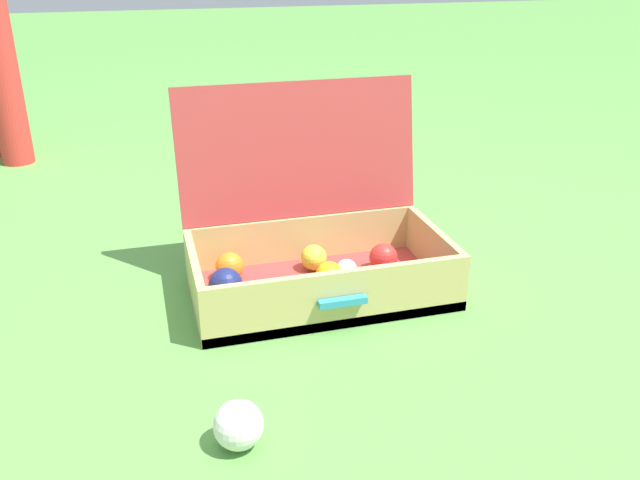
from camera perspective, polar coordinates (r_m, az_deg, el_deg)
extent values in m
plane|color=#569342|center=(1.62, 0.46, -5.39)|extent=(16.00, 16.00, 0.00)
cube|color=#B23838|center=(1.66, 0.00, -4.24)|extent=(0.62, 0.35, 0.03)
cube|color=tan|center=(1.58, -10.58, -3.70)|extent=(0.02, 0.35, 0.14)
cube|color=tan|center=(1.73, 9.67, -1.19)|extent=(0.02, 0.35, 0.14)
cube|color=tan|center=(1.49, 1.71, -5.13)|extent=(0.59, 0.02, 0.14)
cube|color=tan|center=(1.77, -1.43, -0.15)|extent=(0.59, 0.02, 0.14)
cube|color=#B23838|center=(1.73, -1.85, 7.69)|extent=(0.62, 0.08, 0.34)
cube|color=teal|center=(1.47, 1.95, -5.29)|extent=(0.11, 0.02, 0.02)
sphere|color=blue|center=(1.63, 4.84, -3.43)|extent=(0.05, 0.05, 0.05)
sphere|color=navy|center=(1.61, 8.26, -3.97)|extent=(0.05, 0.05, 0.05)
sphere|color=yellow|center=(1.63, 0.79, -3.00)|extent=(0.07, 0.07, 0.07)
sphere|color=navy|center=(1.58, -8.06, -3.81)|extent=(0.08, 0.08, 0.08)
sphere|color=red|center=(1.55, 0.92, -4.63)|extent=(0.06, 0.06, 0.06)
sphere|color=white|center=(1.67, 2.28, -2.56)|extent=(0.05, 0.05, 0.05)
sphere|color=orange|center=(1.68, -7.73, -2.24)|extent=(0.07, 0.07, 0.07)
sphere|color=orange|center=(1.54, -1.81, -5.03)|extent=(0.05, 0.05, 0.05)
sphere|color=red|center=(1.72, 5.43, -1.48)|extent=(0.07, 0.07, 0.07)
sphere|color=#CCDB38|center=(1.71, -0.53, -1.51)|extent=(0.07, 0.07, 0.07)
sphere|color=white|center=(1.19, -6.97, -15.41)|extent=(0.09, 0.09, 0.09)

